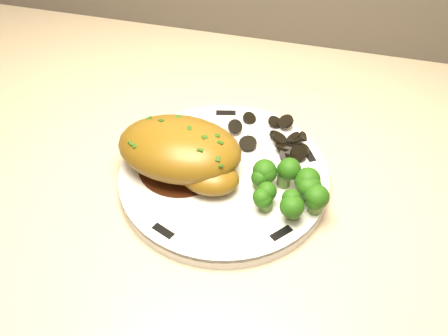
% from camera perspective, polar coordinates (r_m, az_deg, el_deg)
% --- Properties ---
extents(counter, '(1.89, 0.64, 0.94)m').
position_cam_1_polar(counter, '(1.08, 3.17, -15.39)').
color(counter, brown).
rests_on(counter, ground).
extents(plate, '(0.32, 0.32, 0.02)m').
position_cam_1_polar(plate, '(0.72, 0.00, -1.04)').
color(plate, silver).
rests_on(plate, counter).
extents(rim_accent_0, '(0.02, 0.03, 0.00)m').
position_cam_1_polar(rim_accent_0, '(0.75, 8.60, 1.37)').
color(rim_accent_0, black).
rests_on(rim_accent_0, plate).
extents(rim_accent_1, '(0.03, 0.02, 0.00)m').
position_cam_1_polar(rim_accent_1, '(0.80, 0.19, 5.60)').
color(rim_accent_1, black).
rests_on(rim_accent_1, plate).
extents(rim_accent_2, '(0.01, 0.03, 0.00)m').
position_cam_1_polar(rim_accent_2, '(0.75, -8.44, 1.64)').
color(rim_accent_2, black).
rests_on(rim_accent_2, plate).
extents(rim_accent_3, '(0.03, 0.02, 0.00)m').
position_cam_1_polar(rim_accent_3, '(0.66, -6.19, -6.40)').
color(rim_accent_3, black).
rests_on(rim_accent_3, plate).
extents(rim_accent_4, '(0.03, 0.03, 0.00)m').
position_cam_1_polar(rim_accent_4, '(0.66, 5.84, -6.62)').
color(rim_accent_4, black).
rests_on(rim_accent_4, plate).
extents(gravy_pool, '(0.11, 0.11, 0.00)m').
position_cam_1_polar(gravy_pool, '(0.73, -4.40, 0.23)').
color(gravy_pool, '#331509').
rests_on(gravy_pool, plate).
extents(chicken_breast, '(0.16, 0.11, 0.06)m').
position_cam_1_polar(chicken_breast, '(0.70, -4.18, 1.64)').
color(chicken_breast, brown).
rests_on(chicken_breast, plate).
extents(mushroom_pile, '(0.10, 0.07, 0.03)m').
position_cam_1_polar(mushroom_pile, '(0.76, 4.40, 3.02)').
color(mushroom_pile, black).
rests_on(mushroom_pile, plate).
extents(broccoli_florets, '(0.10, 0.07, 0.04)m').
position_cam_1_polar(broccoli_florets, '(0.67, 6.50, -2.03)').
color(broccoli_florets, '#567832').
rests_on(broccoli_florets, plate).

